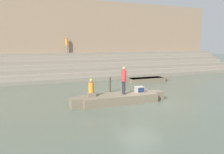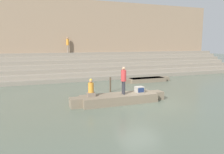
% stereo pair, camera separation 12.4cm
% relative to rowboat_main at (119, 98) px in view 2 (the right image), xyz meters
% --- Properties ---
extents(ground_plane, '(120.00, 120.00, 0.00)m').
position_rel_rowboat_main_xyz_m(ground_plane, '(1.25, -0.24, -0.28)').
color(ground_plane, '#566051').
extents(ghat_steps, '(36.00, 5.05, 2.58)m').
position_rel_rowboat_main_xyz_m(ghat_steps, '(1.25, 11.35, 0.65)').
color(ghat_steps, gray).
rests_on(ghat_steps, ground).
extents(back_wall, '(34.20, 1.28, 8.54)m').
position_rel_rowboat_main_xyz_m(back_wall, '(1.25, 13.75, 3.97)').
color(back_wall, '#937A60').
rests_on(back_wall, ground).
extents(rowboat_main, '(5.96, 1.50, 0.52)m').
position_rel_rowboat_main_xyz_m(rowboat_main, '(0.00, 0.00, 0.00)').
color(rowboat_main, '#756651').
rests_on(rowboat_main, ground).
extents(person_standing, '(0.32, 0.32, 1.67)m').
position_rel_rowboat_main_xyz_m(person_standing, '(0.28, -0.05, 1.21)').
color(person_standing, '#28282D').
rests_on(person_standing, rowboat_main).
extents(person_rowing, '(0.45, 0.35, 1.05)m').
position_rel_rowboat_main_xyz_m(person_rowing, '(-1.72, 0.11, 0.67)').
color(person_rowing, '#756656').
rests_on(person_rowing, rowboat_main).
extents(tv_set, '(0.49, 0.48, 0.37)m').
position_rel_rowboat_main_xyz_m(tv_set, '(1.43, 0.10, 0.43)').
color(tv_set, '#9E998E').
rests_on(tv_set, rowboat_main).
extents(moored_boat_shore, '(4.69, 1.16, 0.37)m').
position_rel_rowboat_main_xyz_m(moored_boat_shore, '(5.37, 6.03, -0.08)').
color(moored_boat_shore, '#756651').
rests_on(moored_boat_shore, ground).
extents(mooring_post, '(0.12, 0.12, 1.12)m').
position_rel_rowboat_main_xyz_m(mooring_post, '(0.54, 2.98, 0.29)').
color(mooring_post, '#473828').
rests_on(mooring_post, ground).
extents(person_on_steps, '(0.29, 0.29, 1.71)m').
position_rel_rowboat_main_xyz_m(person_on_steps, '(-0.90, 12.80, 3.31)').
color(person_on_steps, '#756656').
rests_on(person_on_steps, ghat_steps).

